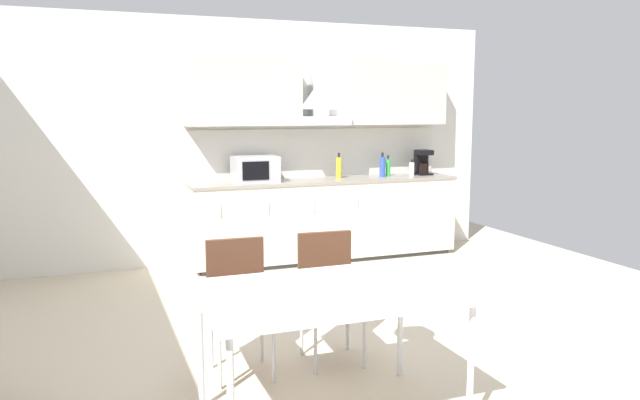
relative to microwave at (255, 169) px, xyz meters
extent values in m
cube|color=beige|center=(-0.22, -2.55, -1.08)|extent=(7.98, 8.57, 0.02)
cube|color=silver|center=(-0.22, 0.35, 0.28)|extent=(6.38, 0.10, 2.70)
cube|color=#333333|center=(0.82, 0.00, -1.04)|extent=(2.95, 0.55, 0.05)
cube|color=beige|center=(0.82, 0.00, -0.59)|extent=(3.07, 0.60, 0.85)
cube|color=gray|center=(0.82, 0.00, -0.16)|extent=(3.09, 0.62, 0.03)
cube|color=silver|center=(-0.46, -0.31, -0.38)|extent=(0.01, 0.01, 0.14)
cube|color=silver|center=(0.05, -0.31, -0.38)|extent=(0.01, 0.01, 0.14)
cube|color=silver|center=(0.56, -0.31, -0.38)|extent=(0.01, 0.01, 0.14)
cube|color=silver|center=(1.08, -0.31, -0.38)|extent=(0.01, 0.01, 0.14)
cube|color=silver|center=(0.82, 0.29, 0.14)|extent=(3.07, 0.02, 0.56)
cube|color=beige|center=(-0.09, 0.13, 0.83)|extent=(1.25, 0.34, 0.73)
cube|color=beige|center=(1.73, 0.13, 0.83)|extent=(1.25, 0.34, 0.73)
cube|color=#B7BABF|center=(0.82, 0.11, 0.52)|extent=(0.57, 0.40, 0.10)
cube|color=#B7BABF|center=(0.82, 0.22, 0.86)|extent=(0.20, 0.16, 0.68)
cube|color=#ADADB2|center=(0.00, 0.00, 0.00)|extent=(0.48, 0.34, 0.28)
cube|color=black|center=(-0.04, -0.17, 0.00)|extent=(0.29, 0.01, 0.20)
cube|color=black|center=(2.09, 0.00, -0.13)|extent=(0.18, 0.18, 0.02)
cylinder|color=black|center=(2.09, -0.01, -0.06)|extent=(0.12, 0.12, 0.12)
cube|color=black|center=(2.09, 0.06, 0.01)|extent=(0.16, 0.08, 0.30)
cube|color=black|center=(2.09, -0.01, 0.13)|extent=(0.18, 0.16, 0.06)
cylinder|color=white|center=(1.90, -0.04, -0.06)|extent=(0.06, 0.06, 0.16)
cylinder|color=black|center=(1.90, -0.04, 0.04)|extent=(0.02, 0.02, 0.04)
cylinder|color=green|center=(1.63, 0.04, -0.04)|extent=(0.06, 0.06, 0.20)
cylinder|color=black|center=(1.63, 0.04, 0.08)|extent=(0.02, 0.02, 0.04)
cylinder|color=blue|center=(1.53, -0.02, -0.02)|extent=(0.07, 0.07, 0.23)
cylinder|color=black|center=(1.53, -0.02, 0.12)|extent=(0.03, 0.03, 0.05)
cylinder|color=yellow|center=(0.99, 0.03, -0.02)|extent=(0.06, 0.06, 0.24)
cylinder|color=black|center=(0.99, 0.03, 0.12)|extent=(0.03, 0.03, 0.05)
cube|color=white|center=(-0.53, -3.53, -0.33)|extent=(1.40, 0.90, 0.04)
cylinder|color=silver|center=(0.11, -3.92, -0.71)|extent=(0.04, 0.04, 0.72)
cylinder|color=silver|center=(-1.17, -3.14, -0.71)|extent=(0.04, 0.04, 0.72)
cylinder|color=silver|center=(0.11, -3.14, -0.71)|extent=(0.04, 0.04, 0.72)
cube|color=#4C2D1E|center=(-0.21, -2.78, -0.62)|extent=(0.43, 0.43, 0.04)
cube|color=#4C2D1E|center=(-0.20, -2.60, -0.40)|extent=(0.38, 0.07, 0.40)
cylinder|color=silver|center=(-0.05, -2.96, -0.85)|extent=(0.02, 0.02, 0.43)
cylinder|color=silver|center=(-0.39, -2.93, -0.85)|extent=(0.02, 0.02, 0.43)
cylinder|color=silver|center=(-0.03, -2.62, -0.85)|extent=(0.02, 0.02, 0.43)
cylinder|color=silver|center=(-0.37, -2.60, -0.85)|extent=(0.02, 0.02, 0.43)
cube|color=#4C2D1E|center=(-0.84, -2.78, -0.62)|extent=(0.42, 0.42, 0.04)
cube|color=#4C2D1E|center=(-0.83, -2.60, -0.40)|extent=(0.38, 0.06, 0.40)
cylinder|color=silver|center=(-0.68, -2.95, -0.85)|extent=(0.02, 0.02, 0.43)
cylinder|color=silver|center=(-1.02, -2.94, -0.85)|extent=(0.02, 0.02, 0.43)
cylinder|color=silver|center=(-0.66, -2.61, -0.85)|extent=(0.02, 0.02, 0.43)
cylinder|color=silver|center=(-1.00, -2.60, -0.85)|extent=(0.02, 0.02, 0.43)
cone|color=silver|center=(-0.53, -3.53, 0.76)|extent=(0.32, 0.32, 0.22)
camera|label=1|loc=(-1.73, -6.55, 0.65)|focal=35.00mm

